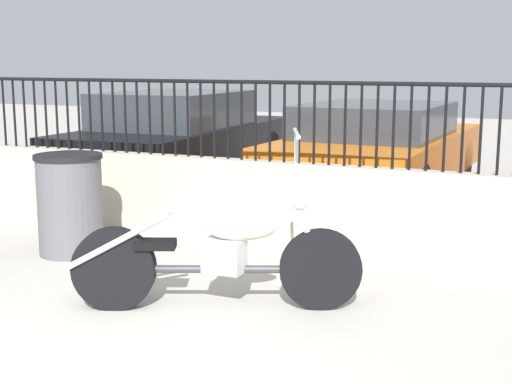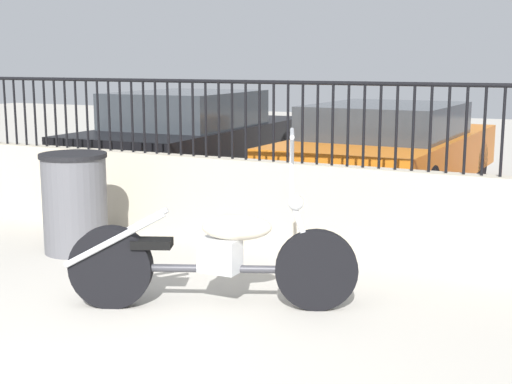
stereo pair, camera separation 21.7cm
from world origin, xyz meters
name	(u,v)px [view 1 (the left image)]	position (x,y,z in m)	size (l,w,h in m)	color
low_wall	(298,208)	(0.00, 3.18, 0.41)	(9.56, 0.18, 0.82)	#B2A893
fence_railing	(299,110)	(0.00, 3.18, 1.30)	(9.56, 0.04, 0.74)	black
motorcycle_dark_grey	(204,258)	(-0.06, 1.45, 0.37)	(1.95, 0.96, 1.27)	black
trash_bin	(70,204)	(-1.87, 2.28, 0.46)	(0.61, 0.61, 0.92)	#56565B
car_black	(180,136)	(-2.94, 6.15, 0.66)	(1.92, 4.49, 1.31)	black
car_orange	(378,148)	(-0.03, 6.20, 0.63)	(2.00, 4.41, 1.21)	black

